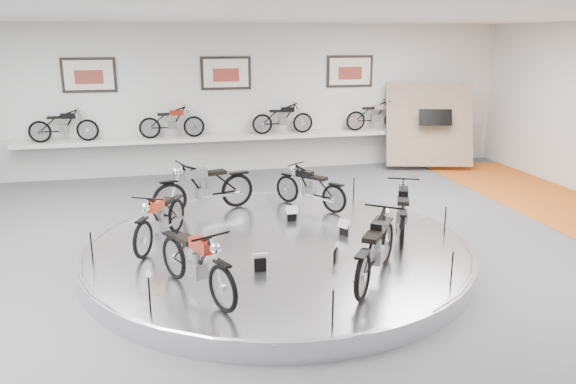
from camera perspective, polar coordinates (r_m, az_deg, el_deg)
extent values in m
plane|color=#525355|center=(9.31, -0.64, -7.57)|extent=(16.00, 16.00, 0.00)
plane|color=white|center=(8.57, -0.72, 17.86)|extent=(16.00, 16.00, 0.00)
plane|color=silver|center=(15.56, -6.26, 9.35)|extent=(16.00, 0.00, 16.00)
cube|color=#BCBCBA|center=(15.76, -6.10, 4.10)|extent=(15.68, 0.04, 1.10)
cylinder|color=silver|center=(9.52, -1.03, -6.05)|extent=(6.40, 6.40, 0.30)
torus|color=#B2B2BA|center=(9.48, -1.03, -5.37)|extent=(6.40, 6.40, 0.10)
cube|color=silver|center=(15.40, -6.02, 5.54)|extent=(11.00, 0.55, 0.10)
cube|color=silver|center=(15.44, -19.57, 11.13)|extent=(1.35, 0.06, 0.88)
cube|color=silver|center=(15.46, -6.32, 11.92)|extent=(1.35, 0.06, 0.88)
cube|color=silver|center=(16.25, 6.30, 12.09)|extent=(1.35, 0.06, 0.88)
cube|color=#9F8069|center=(16.43, 14.13, 6.67)|extent=(2.56, 1.52, 2.30)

